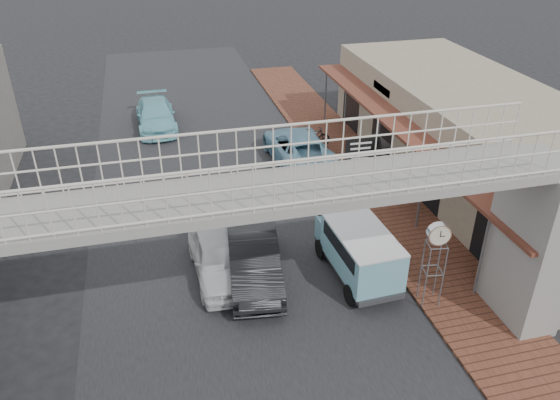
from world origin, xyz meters
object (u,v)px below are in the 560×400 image
motorcycle_near (346,180)px  arrow_sign (381,148)px  angkot_far (156,115)px  motorcycle_far (314,138)px  street_clock (438,238)px  angkot_van (359,247)px  angkot_curb (299,148)px  white_hatchback (218,257)px  dark_sedan (254,259)px

motorcycle_near → arrow_sign: bearing=-137.8°
angkot_far → motorcycle_far: 8.74m
motorcycle_far → street_clock: 12.01m
angkot_far → angkot_van: bearing=-70.3°
street_clock → arrow_sign: size_ratio=0.88×
angkot_curb → arrow_sign: bearing=108.4°
angkot_far → arrow_sign: size_ratio=1.50×
white_hatchback → arrow_sign: (6.67, 2.67, 1.97)m
angkot_curb → angkot_van: (-0.51, -8.84, 0.41)m
motorcycle_far → arrow_sign: size_ratio=0.54×
angkot_curb → angkot_far: 8.64m
dark_sedan → angkot_van: size_ratio=1.20×
angkot_curb → arrow_sign: 5.63m
angkot_curb → angkot_van: size_ratio=1.42×
street_clock → dark_sedan: bearing=161.9°
angkot_far → motorcycle_far: size_ratio=2.77×
motorcycle_near → motorcycle_far: motorcycle_far is taller
dark_sedan → angkot_far: 14.33m
angkot_curb → angkot_far: (-6.19, 6.03, -0.05)m
angkot_curb → street_clock: 10.85m
angkot_curb → arrow_sign: (1.78, -4.98, 1.93)m
arrow_sign → white_hatchback: bearing=-155.7°
angkot_van → angkot_far: bearing=108.2°
dark_sedan → motorcycle_far: (4.91, 9.31, -0.13)m
angkot_far → motorcycle_far: angkot_far is taller
white_hatchback → motorcycle_far: size_ratio=2.39×
angkot_far → motorcycle_near: 11.91m
angkot_curb → motorcycle_near: 3.57m
white_hatchback → angkot_curb: 9.08m
dark_sedan → street_clock: (4.91, -2.57, 1.67)m
angkot_van → angkot_curb: bearing=84.0°
motorcycle_near → angkot_van: bearing=-177.5°
angkot_van → street_clock: (1.61, -1.82, 1.27)m
angkot_curb → angkot_far: angkot_curb is taller
dark_sedan → angkot_van: 3.41m
motorcycle_near → motorcycle_far: (0.00, 4.60, 0.00)m
angkot_far → motorcycle_far: (7.29, -4.82, -0.08)m
arrow_sign → dark_sedan: bearing=-148.3°
white_hatchback → motorcycle_near: size_ratio=2.09×
angkot_van → motorcycle_near: (1.61, 5.45, -0.54)m
angkot_far → angkot_van: size_ratio=1.26×
angkot_van → motorcycle_far: size_ratio=2.19×
street_clock → motorcycle_far: bearing=99.5°
white_hatchback → dark_sedan: size_ratio=0.91×
angkot_curb → street_clock: size_ratio=1.92×
angkot_van → white_hatchback: bearing=162.0°
angkot_far → motorcycle_near: (7.29, -9.42, -0.08)m
dark_sedan → angkot_van: bearing=-5.8°
street_clock → angkot_van: bearing=140.9°
dark_sedan → motorcycle_far: 10.52m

